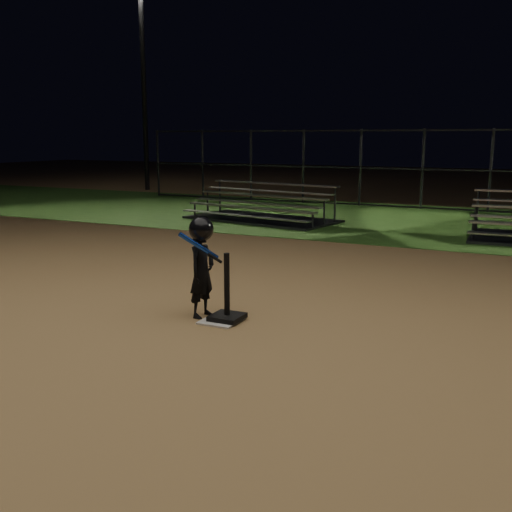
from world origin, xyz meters
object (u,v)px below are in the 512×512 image
(home_plate, at_px, (221,321))
(light_pole_left, at_px, (142,71))
(child_batter, at_px, (202,264))
(bleacher_left, at_px, (261,213))
(batting_tee, at_px, (227,307))

(home_plate, relative_size, light_pole_left, 0.05)
(child_batter, relative_size, light_pole_left, 0.15)
(bleacher_left, bearing_deg, batting_tee, -56.85)
(child_batter, xyz_separation_m, bleacher_left, (-3.10, 8.29, -0.47))
(home_plate, distance_m, batting_tee, 0.19)
(child_batter, xyz_separation_m, light_pole_left, (-11.68, 14.84, 4.27))
(batting_tee, relative_size, child_batter, 0.65)
(home_plate, bearing_deg, light_pole_left, 128.77)
(batting_tee, height_order, bleacher_left, bleacher_left)
(child_batter, distance_m, bleacher_left, 8.86)
(child_batter, height_order, light_pole_left, light_pole_left)
(batting_tee, distance_m, light_pole_left, 19.74)
(batting_tee, xyz_separation_m, child_batter, (-0.38, 0.04, 0.50))
(bleacher_left, bearing_deg, child_batter, -59.00)
(home_plate, bearing_deg, bleacher_left, 112.19)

